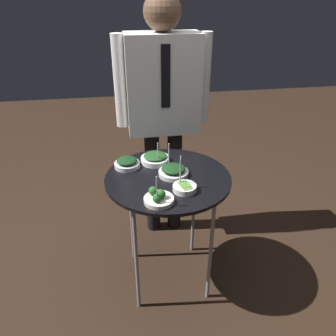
{
  "coord_description": "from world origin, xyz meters",
  "views": [
    {
      "loc": [
        -0.24,
        -1.48,
        1.61
      ],
      "look_at": [
        0.0,
        0.0,
        0.78
      ],
      "focal_mm": 35.0,
      "sensor_mm": 36.0,
      "label": 1
    }
  ],
  "objects_px": {
    "bowl_spinach_back_left": "(173,171)",
    "bowl_broccoli_far_rim": "(158,198)",
    "bowl_asparagus_mid_right": "(185,187)",
    "serving_cart": "(168,185)",
    "bowl_spinach_front_center": "(155,158)",
    "waiter_figure": "(163,97)",
    "bowl_spinach_near_rim": "(127,163)"
  },
  "relations": [
    {
      "from": "bowl_spinach_near_rim",
      "to": "bowl_asparagus_mid_right",
      "type": "relative_size",
      "value": 0.79
    },
    {
      "from": "serving_cart",
      "to": "bowl_spinach_back_left",
      "type": "distance_m",
      "value": 0.09
    },
    {
      "from": "serving_cart",
      "to": "bowl_broccoli_far_rim",
      "type": "height_order",
      "value": "bowl_broccoli_far_rim"
    },
    {
      "from": "bowl_spinach_back_left",
      "to": "bowl_broccoli_far_rim",
      "type": "height_order",
      "value": "bowl_spinach_back_left"
    },
    {
      "from": "serving_cart",
      "to": "bowl_spinach_front_center",
      "type": "bearing_deg",
      "value": 105.18
    },
    {
      "from": "bowl_spinach_near_rim",
      "to": "bowl_spinach_front_center",
      "type": "bearing_deg",
      "value": 10.68
    },
    {
      "from": "bowl_spinach_front_center",
      "to": "bowl_asparagus_mid_right",
      "type": "relative_size",
      "value": 0.92
    },
    {
      "from": "bowl_asparagus_mid_right",
      "to": "waiter_figure",
      "type": "xyz_separation_m",
      "value": [
        -0.01,
        0.64,
        0.27
      ]
    },
    {
      "from": "waiter_figure",
      "to": "bowl_spinach_near_rim",
      "type": "bearing_deg",
      "value": -126.25
    },
    {
      "from": "serving_cart",
      "to": "bowl_spinach_back_left",
      "type": "xyz_separation_m",
      "value": [
        0.03,
        0.01,
        0.08
      ]
    },
    {
      "from": "bowl_spinach_near_rim",
      "to": "waiter_figure",
      "type": "distance_m",
      "value": 0.51
    },
    {
      "from": "serving_cart",
      "to": "bowl_asparagus_mid_right",
      "type": "distance_m",
      "value": 0.18
    },
    {
      "from": "bowl_asparagus_mid_right",
      "to": "bowl_spinach_front_center",
      "type": "bearing_deg",
      "value": 107.91
    },
    {
      "from": "bowl_spinach_near_rim",
      "to": "bowl_broccoli_far_rim",
      "type": "distance_m",
      "value": 0.39
    },
    {
      "from": "bowl_spinach_near_rim",
      "to": "bowl_spinach_back_left",
      "type": "relative_size",
      "value": 0.84
    },
    {
      "from": "serving_cart",
      "to": "bowl_broccoli_far_rim",
      "type": "distance_m",
      "value": 0.25
    },
    {
      "from": "bowl_spinach_back_left",
      "to": "bowl_broccoli_far_rim",
      "type": "bearing_deg",
      "value": -115.78
    },
    {
      "from": "bowl_spinach_back_left",
      "to": "waiter_figure",
      "type": "bearing_deg",
      "value": 87.78
    },
    {
      "from": "bowl_spinach_near_rim",
      "to": "bowl_spinach_front_center",
      "type": "xyz_separation_m",
      "value": [
        0.16,
        0.03,
        -0.0
      ]
    },
    {
      "from": "bowl_spinach_near_rim",
      "to": "bowl_broccoli_far_rim",
      "type": "height_order",
      "value": "bowl_broccoli_far_rim"
    },
    {
      "from": "bowl_broccoli_far_rim",
      "to": "bowl_asparagus_mid_right",
      "type": "bearing_deg",
      "value": 28.27
    },
    {
      "from": "waiter_figure",
      "to": "bowl_spinach_back_left",
      "type": "bearing_deg",
      "value": -92.22
    },
    {
      "from": "bowl_spinach_back_left",
      "to": "bowl_broccoli_far_rim",
      "type": "relative_size",
      "value": 1.05
    },
    {
      "from": "bowl_spinach_near_rim",
      "to": "bowl_spinach_back_left",
      "type": "height_order",
      "value": "bowl_spinach_back_left"
    },
    {
      "from": "serving_cart",
      "to": "bowl_spinach_front_center",
      "type": "relative_size",
      "value": 4.45
    },
    {
      "from": "bowl_spinach_back_left",
      "to": "bowl_spinach_front_center",
      "type": "relative_size",
      "value": 1.03
    },
    {
      "from": "bowl_broccoli_far_rim",
      "to": "bowl_spinach_front_center",
      "type": "distance_m",
      "value": 0.4
    },
    {
      "from": "serving_cart",
      "to": "bowl_spinach_near_rim",
      "type": "height_order",
      "value": "bowl_spinach_near_rim"
    },
    {
      "from": "bowl_asparagus_mid_right",
      "to": "waiter_figure",
      "type": "height_order",
      "value": "waiter_figure"
    },
    {
      "from": "bowl_spinach_near_rim",
      "to": "waiter_figure",
      "type": "relative_size",
      "value": 0.09
    },
    {
      "from": "bowl_spinach_near_rim",
      "to": "bowl_spinach_back_left",
      "type": "bearing_deg",
      "value": -28.93
    },
    {
      "from": "serving_cart",
      "to": "bowl_asparagus_mid_right",
      "type": "bearing_deg",
      "value": -69.09
    }
  ]
}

